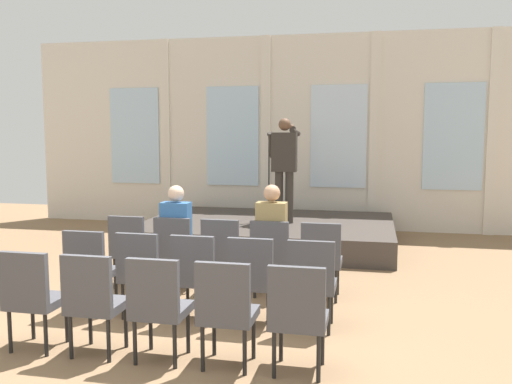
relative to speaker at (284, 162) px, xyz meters
name	(u,v)px	position (x,y,z in m)	size (l,w,h in m)	color
ground_plane	(166,355)	(-0.30, -4.83, -1.46)	(17.46, 17.46, 0.00)	#846647
rear_partition	(287,133)	(-0.26, 1.88, 0.49)	(10.91, 0.14, 3.90)	silver
stage_platform	(269,232)	(-0.30, 0.12, -1.25)	(4.30, 2.95, 0.41)	#3F3833
speaker	(284,162)	(0.00, 0.00, 0.00)	(0.52, 0.69, 1.79)	#332D28
mic_stand	(269,201)	(-0.31, 0.19, -0.71)	(0.28, 0.28, 1.55)	black
chair_r0_c0	(130,247)	(-1.50, -2.92, -0.92)	(0.46, 0.44, 0.94)	black
chair_r0_c1	(176,249)	(-0.90, -2.92, -0.92)	(0.46, 0.44, 0.94)	black
audience_r0_c1	(178,232)	(-0.90, -2.84, -0.72)	(0.36, 0.39, 1.32)	#2D2D33
chair_r0_c2	(222,251)	(-0.30, -2.92, -0.92)	(0.46, 0.44, 0.94)	black
chair_r0_c3	(271,253)	(0.31, -2.92, -0.92)	(0.46, 0.44, 0.94)	black
audience_r0_c3	(272,234)	(0.31, -2.84, -0.70)	(0.36, 0.39, 1.36)	#2D2D33
chair_r0_c4	(321,256)	(0.91, -2.92, -0.92)	(0.46, 0.44, 0.94)	black
chair_r1_c0	(90,266)	(-1.50, -3.94, -0.92)	(0.46, 0.44, 0.94)	black
chair_r1_c1	(142,269)	(-0.90, -3.94, -0.92)	(0.46, 0.44, 0.94)	black
chair_r1_c2	(196,272)	(-0.30, -3.94, -0.92)	(0.46, 0.44, 0.94)	black
chair_r1_c3	(253,275)	(0.31, -3.94, -0.92)	(0.46, 0.44, 0.94)	black
chair_r1_c4	(312,279)	(0.91, -3.94, -0.92)	(0.46, 0.44, 0.94)	black
chair_r2_c0	(32,294)	(-1.50, -4.97, -0.92)	(0.46, 0.44, 0.94)	black
chair_r2_c1	(94,298)	(-0.90, -4.97, -0.92)	(0.46, 0.44, 0.94)	black
chair_r2_c2	(158,302)	(-0.30, -4.97, -0.92)	(0.46, 0.44, 0.94)	black
chair_r2_c3	(226,307)	(0.31, -4.97, -0.92)	(0.46, 0.44, 0.94)	black
chair_r2_c4	(298,312)	(0.91, -4.97, -0.92)	(0.46, 0.44, 0.94)	black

